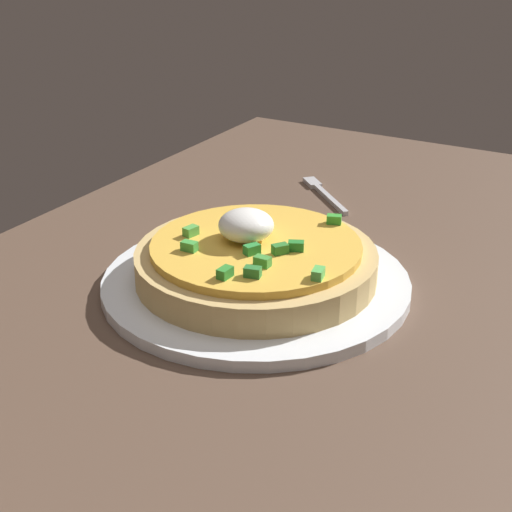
{
  "coord_description": "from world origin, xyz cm",
  "views": [
    {
      "loc": [
        43.55,
        23.15,
        32.69
      ],
      "look_at": [
        -6.77,
        -5.52,
        5.49
      ],
      "focal_mm": 53.14,
      "sensor_mm": 36.0,
      "label": 1
    }
  ],
  "objects": [
    {
      "name": "dining_table",
      "position": [
        0.0,
        0.0,
        1.24
      ],
      "size": [
        112.65,
        67.14,
        2.48
      ],
      "primitive_type": "cube",
      "color": "brown",
      "rests_on": "ground"
    },
    {
      "name": "plate",
      "position": [
        -6.77,
        -5.52,
        2.99
      ],
      "size": [
        26.35,
        26.35,
        1.01
      ],
      "primitive_type": "cylinder",
      "color": "white",
      "rests_on": "dining_table"
    },
    {
      "name": "fork",
      "position": [
        -30.49,
        -10.33,
        2.73
      ],
      "size": [
        8.7,
        9.03,
        0.5
      ],
      "rotation": [
        0.0,
        0.0,
        -2.33
      ],
      "color": "#B7B7BC",
      "rests_on": "dining_table"
    },
    {
      "name": "pizza",
      "position": [
        -6.76,
        -5.56,
        5.18
      ],
      "size": [
        20.54,
        20.54,
        5.87
      ],
      "color": "tan",
      "rests_on": "plate"
    }
  ]
}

